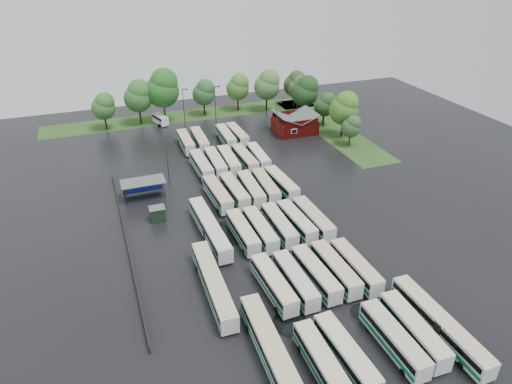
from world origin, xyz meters
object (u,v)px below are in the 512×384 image
object	(u,v)px
brick_building	(295,125)
artic_bus_west_a	(272,353)
artic_bus_east	(439,324)
minibus	(160,119)

from	to	relation	value
brick_building	artic_bus_west_a	xyz separation A→B (m)	(-33.10, -66.01, -0.08)
artic_bus_east	minibus	world-z (taller)	artic_bus_east
brick_building	artic_bus_west_a	size ratio (longest dim) A/B	0.58
brick_building	artic_bus_west_a	world-z (taller)	brick_building
artic_bus_west_a	minibus	distance (m)	83.98
artic_bus_east	minibus	xyz separation A→B (m)	(-19.22, 86.93, -0.31)
artic_bus_west_a	brick_building	bearing A→B (deg)	65.15
brick_building	minibus	bearing A→B (deg)	150.10
artic_bus_west_a	artic_bus_east	world-z (taller)	artic_bus_west_a
minibus	brick_building	bearing A→B (deg)	-47.01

